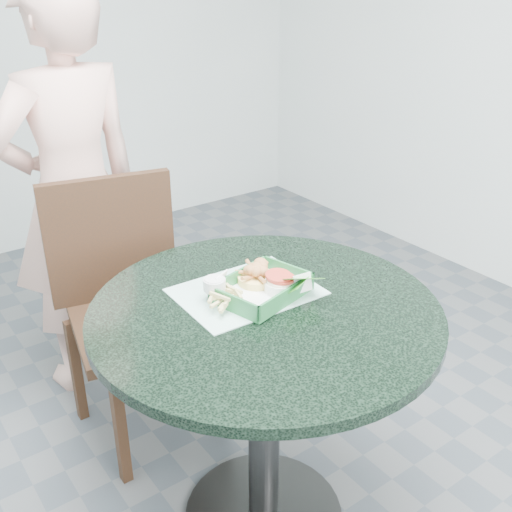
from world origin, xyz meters
TOP-DOWN VIEW (x-y plane):
  - cafe_table at (0.00, 0.00)m, footprint 0.93×0.93m
  - dining_chair at (-0.09, 0.68)m, footprint 0.46×0.46m
  - diner_person at (-0.12, 1.04)m, footprint 0.67×0.49m
  - placemat at (0.00, 0.09)m, footprint 0.38×0.29m
  - food_basket at (0.03, 0.05)m, footprint 0.24×0.17m
  - crab_sandwich at (0.06, 0.09)m, footprint 0.11×0.11m
  - fries_pile at (-0.07, 0.09)m, footprint 0.12×0.13m
  - sauce_ramekin at (-0.07, 0.13)m, footprint 0.06×0.06m
  - garnish_cup at (0.07, 0.00)m, footprint 0.13×0.12m

SIDE VIEW (x-z plane):
  - dining_chair at x=-0.09m, z-range 0.07..1.00m
  - cafe_table at x=0.00m, z-range 0.21..0.96m
  - placemat at x=0.00m, z-range 0.75..0.75m
  - food_basket at x=0.03m, z-range 0.74..0.79m
  - fries_pile at x=-0.07m, z-range 0.77..0.81m
  - garnish_cup at x=0.07m, z-range 0.77..0.82m
  - crab_sandwich at x=0.06m, z-range 0.76..0.83m
  - sauce_ramekin at x=-0.07m, z-range 0.78..0.82m
  - diner_person at x=-0.12m, z-range 0.00..1.69m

